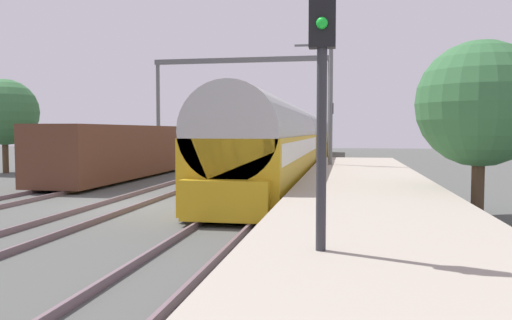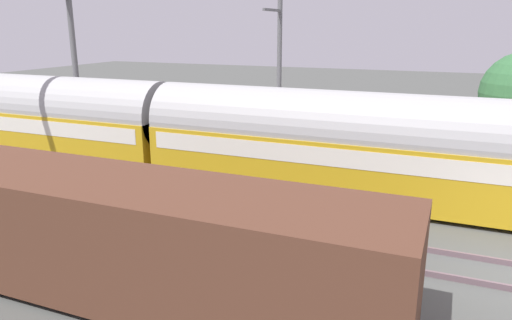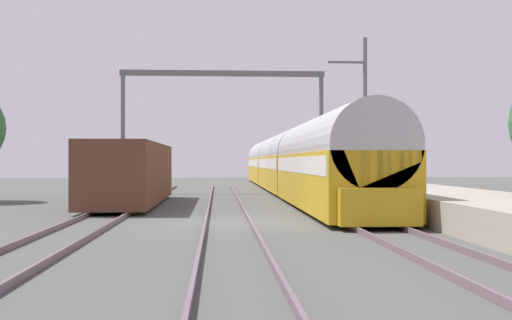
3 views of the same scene
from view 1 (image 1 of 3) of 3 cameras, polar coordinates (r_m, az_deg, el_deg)
name	(u,v)px [view 1 (image 1 of 3)]	position (r m, az deg, el deg)	size (l,w,h in m)	color
ground	(124,205)	(17.94, -14.76, -5.01)	(120.00, 120.00, 0.00)	#4C4E4A
track_far_west	(11,200)	(20.15, -26.10, -4.11)	(1.52, 60.00, 0.16)	#6A545C
track_west	(124,203)	(17.93, -14.77, -4.76)	(1.52, 60.00, 0.16)	#6A545C
track_east	(248,206)	(16.58, -0.93, -5.30)	(1.52, 60.00, 0.16)	#6A545C
platform	(364,191)	(18.22, 12.20, -3.42)	(4.40, 28.00, 0.90)	#A39989
passenger_train	(303,139)	(37.58, 5.37, 2.40)	(2.93, 49.20, 3.82)	gold
freight_car	(118,152)	(27.51, -15.39, 0.92)	(2.80, 13.00, 2.70)	#563323
person_crossing	(316,154)	(33.81, 6.84, 0.69)	(0.42, 0.27, 1.73)	#313131
railway_signal_near	(322,102)	(6.97, 7.49, 6.57)	(0.36, 0.30, 4.59)	#2D2D33
railway_signal_far	(331,124)	(42.76, 8.55, 4.06)	(0.36, 0.30, 4.91)	#2D2D33
catenary_gantry	(241,88)	(36.65, -1.70, 8.18)	(13.11, 0.28, 7.86)	#5D5E60
catenary_pole_east_mid	(330,99)	(25.16, 8.38, 6.89)	(1.90, 0.20, 8.00)	#5D5E60
tree_west_background	(4,112)	(34.32, -26.71, 4.88)	(4.04, 4.04, 5.74)	#4C3826
tree_east_background	(480,104)	(15.87, 24.11, 5.81)	(3.63, 3.63, 5.16)	#4C3826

